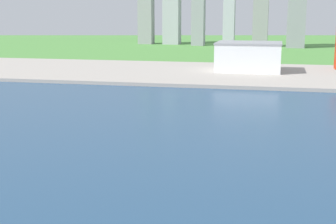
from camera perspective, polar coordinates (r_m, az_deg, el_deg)
The scene contains 5 objects.
ground_plane at distance 204.97m, azimuth 5.39°, elevation -2.60°, with size 2400.00×2400.00×0.00m, color #4C893D.
water_bay at distance 148.07m, azimuth 2.48°, elevation -8.15°, with size 840.00×360.00×0.15m, color navy.
industrial_pier at distance 391.13m, azimuth 8.86°, elevation 4.27°, with size 840.00×140.00×2.50m, color #A39B92.
warehouse_main at distance 401.41m, azimuth 9.18°, elevation 6.26°, with size 50.74×41.57×22.65m.
distant_skyline at distance 720.71m, azimuth 5.33°, elevation 12.23°, with size 237.46×56.99×146.07m.
Camera 1 is at (23.76, 102.65, 50.03)m, focal length 53.50 mm.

